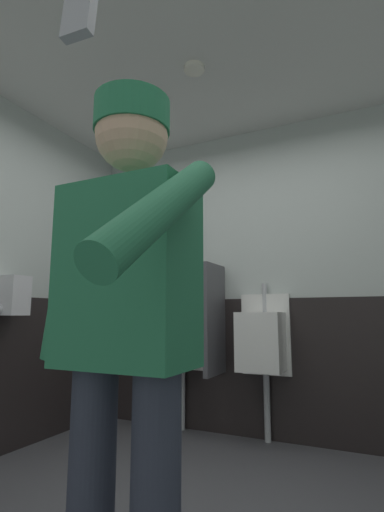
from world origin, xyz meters
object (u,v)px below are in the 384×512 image
urinal_left (178,338)px  person (125,308)px  urinal_middle (262,341)px  hand_dryer (10,296)px  cell_phone (80,11)px

urinal_left → person: person is taller
urinal_middle → hand_dryer: hand_dryer is taller
urinal_left → cell_phone: (1.11, -2.53, 0.74)m
cell_phone → hand_dryer: 2.40m
person → hand_dryer: person is taller
hand_dryer → urinal_left: bearing=54.7°
urinal_left → urinal_middle: (0.75, 0.00, 0.00)m
person → cell_phone: person is taller
cell_phone → hand_dryer: (-1.89, 1.42, -0.40)m
urinal_middle → cell_phone: size_ratio=11.27×
person → urinal_middle: bearing=93.4°
urinal_left → cell_phone: 2.86m
urinal_middle → cell_phone: bearing=-81.9°
person → hand_dryer: (-1.65, 0.92, 0.11)m
urinal_left → person: 2.22m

